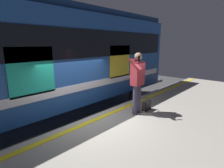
{
  "coord_description": "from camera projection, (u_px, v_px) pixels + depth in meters",
  "views": [
    {
      "loc": [
        3.28,
        3.72,
        3.04
      ],
      "look_at": [
        -0.47,
        0.3,
        1.88
      ],
      "focal_mm": 28.53,
      "sensor_mm": 36.0,
      "label": 1
    }
  ],
  "objects": [
    {
      "name": "track_rail_far",
      "position": [
        47.0,
        116.0,
        7.41
      ],
      "size": [
        20.35,
        0.08,
        0.16
      ],
      "primitive_type": "cube",
      "color": "slate",
      "rests_on": "ground"
    },
    {
      "name": "ground_plane",
      "position": [
        95.0,
        144.0,
        5.49
      ],
      "size": [
        24.73,
        24.73,
        0.0
      ],
      "primitive_type": "plane",
      "color": "#3D3D3F"
    },
    {
      "name": "train_carriage",
      "position": [
        61.0,
        56.0,
        6.68
      ],
      "size": [
        10.06,
        2.82,
        4.12
      ],
      "color": "#1E478C",
      "rests_on": "ground"
    },
    {
      "name": "passenger",
      "position": [
        137.0,
        78.0,
        5.14
      ],
      "size": [
        0.57,
        0.55,
        1.81
      ],
      "color": "#383347",
      "rests_on": "platform"
    },
    {
      "name": "handbag",
      "position": [
        146.0,
        105.0,
        5.58
      ],
      "size": [
        0.32,
        0.29,
        0.36
      ],
      "color": "black",
      "rests_on": "platform"
    },
    {
      "name": "safety_line",
      "position": [
        101.0,
        117.0,
        5.07
      ],
      "size": [
        15.34,
        0.16,
        0.01
      ],
      "primitive_type": "cube",
      "color": "yellow",
      "rests_on": "platform"
    },
    {
      "name": "track_rail_near",
      "position": [
        66.0,
        127.0,
        6.47
      ],
      "size": [
        20.35,
        0.08,
        0.16
      ],
      "primitive_type": "cube",
      "color": "slate",
      "rests_on": "ground"
    },
    {
      "name": "platform",
      "position": [
        155.0,
        159.0,
        4.02
      ],
      "size": [
        15.66,
        4.12,
        0.98
      ],
      "primitive_type": "cube",
      "color": "#9E998E",
      "rests_on": "ground"
    }
  ]
}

